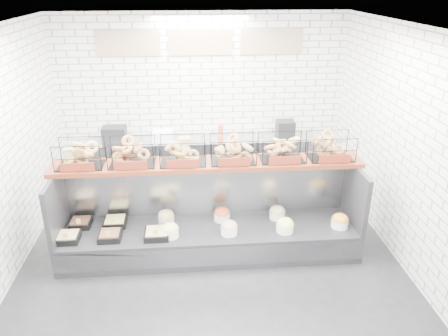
{
  "coord_description": "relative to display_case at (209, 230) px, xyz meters",
  "views": [
    {
      "loc": [
        -0.23,
        -4.79,
        3.5
      ],
      "look_at": [
        0.2,
        0.45,
        1.19
      ],
      "focal_mm": 35.0,
      "sensor_mm": 36.0,
      "label": 1
    }
  ],
  "objects": [
    {
      "name": "display_case",
      "position": [
        0.0,
        0.0,
        0.0
      ],
      "size": [
        4.0,
        0.9,
        1.2
      ],
      "color": "black",
      "rests_on": "ground"
    },
    {
      "name": "prep_counter",
      "position": [
        0.0,
        2.09,
        0.14
      ],
      "size": [
        4.0,
        0.6,
        1.2
      ],
      "color": "#93969B",
      "rests_on": "ground"
    },
    {
      "name": "bagel_shelf",
      "position": [
        0.01,
        0.18,
        1.07
      ],
      "size": [
        4.1,
        0.5,
        0.4
      ],
      "color": "#511F11",
      "rests_on": "display_case"
    },
    {
      "name": "room_shell",
      "position": [
        0.01,
        0.26,
        1.73
      ],
      "size": [
        5.02,
        5.51,
        3.01
      ],
      "color": "white",
      "rests_on": "ground"
    },
    {
      "name": "ground",
      "position": [
        0.01,
        -0.34,
        -0.33
      ],
      "size": [
        5.5,
        5.5,
        0.0
      ],
      "primitive_type": "plane",
      "color": "black",
      "rests_on": "ground"
    }
  ]
}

